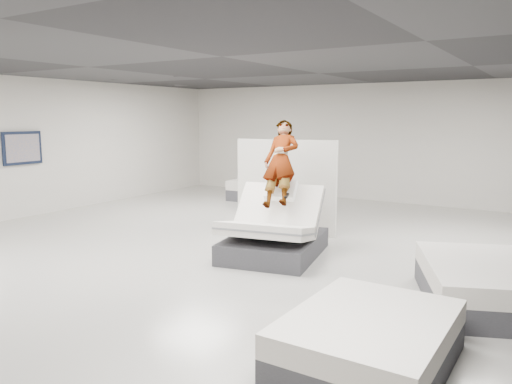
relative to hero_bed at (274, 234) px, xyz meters
The scene contains 9 objects.
room 1.51m from the hero_bed, 125.82° to the right, with size 14.00×14.04×3.20m.
hero_bed is the anchor object (origin of this frame).
person 0.92m from the hero_bed, 101.37° to the left, with size 0.60×0.40×1.65m, color slate.
remote 0.70m from the hero_bed, ahead, with size 0.05×0.14×0.03m, color black.
divider_panel 1.80m from the hero_bed, 112.03° to the left, with size 2.05×0.09×1.86m, color silver.
flat_bed_right_far 3.37m from the hero_bed, ahead, with size 2.09×2.35×0.54m.
flat_bed_right_near 3.80m from the hero_bed, 46.73° to the right, with size 1.38×1.82×0.50m.
flat_bed_left_far 5.65m from the hero_bed, 120.66° to the left, with size 2.11×1.63×0.56m.
wall_poster 6.57m from the hero_bed, behind, with size 0.06×0.95×0.75m.
Camera 1 is at (4.52, -6.30, 2.31)m, focal length 35.00 mm.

